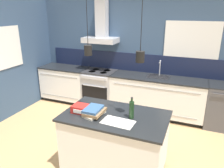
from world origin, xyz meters
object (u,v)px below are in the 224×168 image
object	(u,v)px
red_supply_box	(81,109)
bottle_on_island	(132,109)
dishwasher	(222,106)
book_stack	(94,111)
oven_range	(100,89)

from	to	relation	value
red_supply_box	bottle_on_island	bearing A→B (deg)	7.75
dishwasher	book_stack	xyz separation A→B (m)	(-1.84, -2.12, 0.51)
dishwasher	book_stack	size ratio (longest dim) A/B	2.53
oven_range	book_stack	world-z (taller)	book_stack
dishwasher	red_supply_box	distance (m)	2.99
dishwasher	red_supply_box	size ratio (longest dim) A/B	3.59
red_supply_box	book_stack	bearing A→B (deg)	-2.55
red_supply_box	oven_range	bearing A→B (deg)	108.25
book_stack	bottle_on_island	bearing A→B (deg)	11.82
bottle_on_island	book_stack	xyz separation A→B (m)	(-0.52, -0.11, -0.07)
oven_range	book_stack	bearing A→B (deg)	-66.86
bottle_on_island	oven_range	bearing A→B (deg)	125.30
dishwasher	book_stack	bearing A→B (deg)	-130.94
book_stack	red_supply_box	world-z (taller)	same
dishwasher	bottle_on_island	distance (m)	2.48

